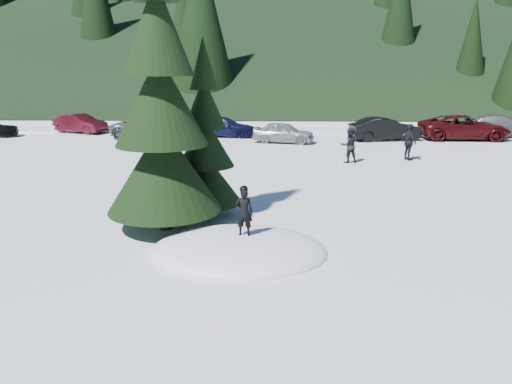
{
  "coord_description": "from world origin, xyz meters",
  "views": [
    {
      "loc": [
        0.79,
        -11.71,
        4.59
      ],
      "look_at": [
        0.38,
        1.81,
        1.1
      ],
      "focal_mm": 35.0,
      "sensor_mm": 36.0,
      "label": 1
    }
  ],
  "objects_px": {
    "child_skier": "(244,212)",
    "car_2": "(148,128)",
    "car_5": "(385,129)",
    "spruce_short": "(205,148)",
    "car_6": "(464,127)",
    "car_1": "(80,124)",
    "adult_0": "(349,145)",
    "spruce_tall": "(161,112)",
    "adult_1": "(409,142)",
    "car_7": "(502,126)",
    "car_4": "(284,132)",
    "car_3": "(224,127)"
  },
  "relations": [
    {
      "from": "adult_1",
      "to": "car_7",
      "type": "height_order",
      "value": "adult_1"
    },
    {
      "from": "spruce_tall",
      "to": "car_7",
      "type": "distance_m",
      "value": 26.4
    },
    {
      "from": "spruce_short",
      "to": "car_2",
      "type": "relative_size",
      "value": 1.16
    },
    {
      "from": "adult_1",
      "to": "car_5",
      "type": "distance_m",
      "value": 6.52
    },
    {
      "from": "car_5",
      "to": "spruce_short",
      "type": "bearing_deg",
      "value": 139.79
    },
    {
      "from": "car_4",
      "to": "car_1",
      "type": "bearing_deg",
      "value": 86.32
    },
    {
      "from": "adult_1",
      "to": "car_2",
      "type": "distance_m",
      "value": 16.1
    },
    {
      "from": "car_6",
      "to": "car_2",
      "type": "bearing_deg",
      "value": 91.41
    },
    {
      "from": "child_skier",
      "to": "car_3",
      "type": "height_order",
      "value": "child_skier"
    },
    {
      "from": "child_skier",
      "to": "car_3",
      "type": "bearing_deg",
      "value": -76.12
    },
    {
      "from": "spruce_short",
      "to": "car_1",
      "type": "relative_size",
      "value": 1.4
    },
    {
      "from": "car_7",
      "to": "car_2",
      "type": "bearing_deg",
      "value": 112.96
    },
    {
      "from": "car_1",
      "to": "car_5",
      "type": "height_order",
      "value": "car_5"
    },
    {
      "from": "car_5",
      "to": "adult_1",
      "type": "bearing_deg",
      "value": 167.07
    },
    {
      "from": "spruce_tall",
      "to": "car_5",
      "type": "distance_m",
      "value": 20.06
    },
    {
      "from": "car_4",
      "to": "car_7",
      "type": "relative_size",
      "value": 0.77
    },
    {
      "from": "car_6",
      "to": "car_3",
      "type": "bearing_deg",
      "value": 88.19
    },
    {
      "from": "adult_0",
      "to": "car_5",
      "type": "height_order",
      "value": "adult_0"
    },
    {
      "from": "car_3",
      "to": "adult_1",
      "type": "bearing_deg",
      "value": -121.61
    },
    {
      "from": "spruce_tall",
      "to": "car_7",
      "type": "xyz_separation_m",
      "value": [
        17.9,
        19.22,
        -2.63
      ]
    },
    {
      "from": "car_1",
      "to": "car_2",
      "type": "bearing_deg",
      "value": -91.16
    },
    {
      "from": "child_skier",
      "to": "spruce_tall",
      "type": "bearing_deg",
      "value": -31.02
    },
    {
      "from": "spruce_short",
      "to": "car_3",
      "type": "bearing_deg",
      "value": 93.56
    },
    {
      "from": "car_6",
      "to": "car_1",
      "type": "bearing_deg",
      "value": 86.19
    },
    {
      "from": "spruce_short",
      "to": "car_3",
      "type": "xyz_separation_m",
      "value": [
        -1.07,
        17.21,
        -1.48
      ]
    },
    {
      "from": "spruce_short",
      "to": "car_5",
      "type": "bearing_deg",
      "value": 60.53
    },
    {
      "from": "child_skier",
      "to": "car_2",
      "type": "distance_m",
      "value": 20.87
    },
    {
      "from": "car_1",
      "to": "car_5",
      "type": "bearing_deg",
      "value": -75.61
    },
    {
      "from": "spruce_short",
      "to": "car_5",
      "type": "distance_m",
      "value": 18.23
    },
    {
      "from": "adult_1",
      "to": "car_4",
      "type": "distance_m",
      "value": 8.01
    },
    {
      "from": "car_1",
      "to": "car_4",
      "type": "bearing_deg",
      "value": -83.78
    },
    {
      "from": "car_2",
      "to": "car_4",
      "type": "xyz_separation_m",
      "value": [
        8.5,
        -1.71,
        -0.03
      ]
    },
    {
      "from": "child_skier",
      "to": "car_3",
      "type": "relative_size",
      "value": 0.28
    },
    {
      "from": "spruce_tall",
      "to": "adult_0",
      "type": "height_order",
      "value": "spruce_tall"
    },
    {
      "from": "car_1",
      "to": "car_3",
      "type": "height_order",
      "value": "car_1"
    },
    {
      "from": "spruce_tall",
      "to": "car_2",
      "type": "xyz_separation_m",
      "value": [
        -4.77,
        17.77,
        -2.68
      ]
    },
    {
      "from": "adult_0",
      "to": "adult_1",
      "type": "xyz_separation_m",
      "value": [
        3.01,
        0.69,
        0.07
      ]
    },
    {
      "from": "spruce_tall",
      "to": "car_5",
      "type": "xyz_separation_m",
      "value": [
        9.94,
        17.23,
        -2.62
      ]
    },
    {
      "from": "car_3",
      "to": "car_5",
      "type": "distance_m",
      "value": 10.11
    },
    {
      "from": "spruce_tall",
      "to": "car_2",
      "type": "height_order",
      "value": "spruce_tall"
    },
    {
      "from": "child_skier",
      "to": "car_1",
      "type": "bearing_deg",
      "value": -53.47
    },
    {
      "from": "car_4",
      "to": "car_5",
      "type": "xyz_separation_m",
      "value": [
        6.21,
        1.17,
        0.09
      ]
    },
    {
      "from": "adult_0",
      "to": "car_6",
      "type": "bearing_deg",
      "value": -149.53
    },
    {
      "from": "spruce_tall",
      "to": "adult_1",
      "type": "distance_m",
      "value": 14.65
    },
    {
      "from": "spruce_tall",
      "to": "car_1",
      "type": "relative_size",
      "value": 2.24
    },
    {
      "from": "car_2",
      "to": "child_skier",
      "type": "bearing_deg",
      "value": -157.19
    },
    {
      "from": "adult_0",
      "to": "car_2",
      "type": "relative_size",
      "value": 0.36
    },
    {
      "from": "spruce_tall",
      "to": "adult_0",
      "type": "xyz_separation_m",
      "value": [
        6.68,
        10.03,
        -2.49
      ]
    },
    {
      "from": "child_skier",
      "to": "adult_1",
      "type": "distance_m",
      "value": 14.55
    },
    {
      "from": "adult_1",
      "to": "car_7",
      "type": "relative_size",
      "value": 0.38
    }
  ]
}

